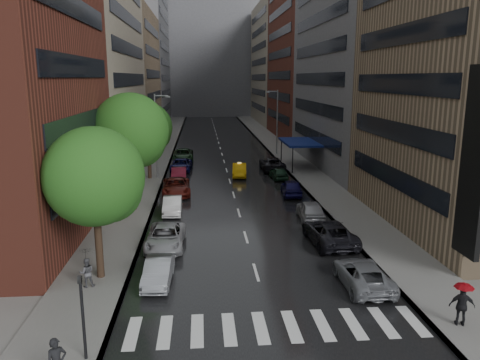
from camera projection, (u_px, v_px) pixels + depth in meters
ground at (266, 306)px, 22.70m from camera, size 220.00×220.00×0.00m
road at (221, 150)px, 71.36m from camera, size 14.00×140.00×0.01m
sidewalk_left at (161, 150)px, 70.61m from camera, size 4.00×140.00×0.15m
sidewalk_right at (279, 149)px, 72.08m from camera, size 4.00×140.00×0.15m
crosswalk at (276, 327)px, 20.77m from camera, size 13.15×2.80×0.01m
buildings_left at (125, 45)px, 75.26m from camera, size 8.00×108.00×38.00m
buildings_right at (310, 51)px, 75.88m from camera, size 8.05×109.10×36.00m
building_far at (210, 59)px, 134.11m from camera, size 40.00×14.00×32.00m
tree_near at (94, 177)px, 24.48m from camera, size 5.28×5.28×8.41m
tree_mid at (130, 131)px, 37.36m from camera, size 6.09×6.09×9.71m
tree_far at (148, 127)px, 49.67m from camera, size 5.20×5.20×8.28m
taxi at (239, 170)px, 52.23m from camera, size 1.88×4.49×1.44m
parked_cars_left at (177, 182)px, 46.33m from camera, size 2.86×42.84×1.59m
parked_cars_right at (300, 198)px, 40.12m from camera, size 2.88×37.22×1.58m
ped_black_umbrella at (86, 264)px, 24.18m from camera, size 0.96×0.98×2.09m
ped_red_umbrella at (463, 300)px, 20.40m from camera, size 1.15×0.82×2.01m
traffic_light at (82, 309)px, 17.75m from camera, size 0.18×0.15×3.45m
street_lamp_left at (157, 134)px, 50.22m from camera, size 1.74×0.22×9.00m
street_lamp_right at (277, 121)px, 66.08m from camera, size 1.74×0.22×9.00m
awning at (300, 142)px, 56.82m from camera, size 4.00×8.00×3.12m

